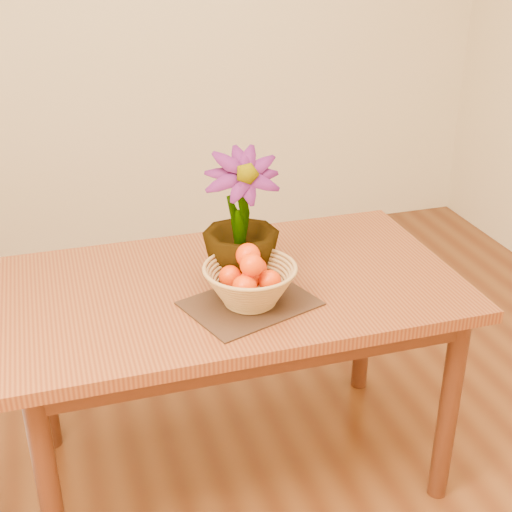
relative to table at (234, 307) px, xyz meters
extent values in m
cube|color=#F7E2BC|center=(0.00, 1.95, 0.69)|extent=(4.00, 0.02, 2.70)
cube|color=brown|center=(0.00, 0.00, 0.07)|extent=(1.40, 0.80, 0.04)
cube|color=#441F0F|center=(0.00, 0.00, 0.01)|extent=(1.28, 0.68, 0.08)
cylinder|color=#441F0F|center=(-0.62, -0.32, -0.31)|extent=(0.06, 0.06, 0.71)
cylinder|color=#441F0F|center=(0.62, -0.32, -0.31)|extent=(0.06, 0.06, 0.71)
cylinder|color=#441F0F|center=(-0.62, 0.32, -0.31)|extent=(0.06, 0.06, 0.71)
cylinder|color=#441F0F|center=(0.62, 0.32, -0.31)|extent=(0.06, 0.06, 0.71)
cube|color=#341E13|center=(0.01, -0.14, 0.09)|extent=(0.43, 0.37, 0.01)
cylinder|color=#AB8347|center=(0.01, -0.14, 0.10)|extent=(0.14, 0.14, 0.01)
sphere|color=red|center=(0.01, -0.14, 0.17)|extent=(0.06, 0.06, 0.06)
sphere|color=red|center=(0.04, -0.09, 0.18)|extent=(0.07, 0.07, 0.07)
sphere|color=red|center=(-0.04, -0.11, 0.17)|extent=(0.07, 0.07, 0.07)
sphere|color=red|center=(-0.02, -0.20, 0.18)|extent=(0.07, 0.07, 0.07)
sphere|color=red|center=(0.06, -0.18, 0.17)|extent=(0.07, 0.07, 0.07)
sphere|color=red|center=(0.01, -0.11, 0.23)|extent=(0.07, 0.07, 0.07)
sphere|color=red|center=(0.01, -0.17, 0.23)|extent=(0.07, 0.07, 0.07)
imported|color=#194D16|center=(0.02, 0.00, 0.30)|extent=(0.26, 0.26, 0.42)
camera|label=1|loc=(-0.51, -1.89, 1.14)|focal=50.00mm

